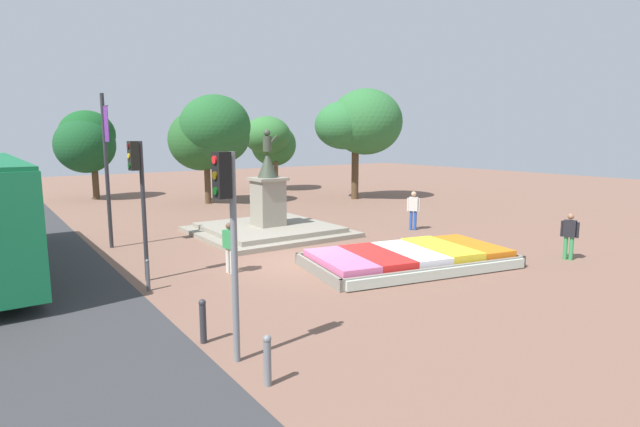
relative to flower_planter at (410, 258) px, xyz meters
The scene contains 16 objects.
ground_plane 3.70m from the flower_planter, 136.38° to the left, with size 85.75×85.75×0.00m, color brown.
flower_planter is the anchor object (origin of this frame).
statue_monument 7.28m from the flower_planter, 99.41° to the left, with size 5.77×5.77×4.36m.
traffic_light_near_crossing 8.56m from the flower_planter, 158.00° to the right, with size 0.41×0.30×3.85m.
traffic_light_mid_block 8.49m from the flower_planter, 157.28° to the left, with size 0.41×0.30×3.97m.
banner_pole 11.26m from the flower_planter, 131.51° to the left, with size 0.15×0.60×5.61m.
pedestrian_with_handbag 5.52m from the flower_planter, 26.34° to the right, with size 0.32×0.55×1.57m.
pedestrian_near_planter 5.71m from the flower_planter, 153.66° to the left, with size 0.34×0.54×1.55m.
pedestrian_crossing_plaza 6.27m from the flower_planter, 44.11° to the left, with size 0.41×0.47×1.71m.
kerb_bollard_south 8.58m from the flower_planter, 150.75° to the right, with size 0.14×0.14×0.89m.
kerb_bollard_mid_a 7.95m from the flower_planter, 165.93° to the right, with size 0.15×0.15×0.91m.
kerb_bollard_mid_b 7.93m from the flower_planter, 164.19° to the left, with size 0.11×0.11×0.87m.
park_tree_far_left 17.49m from the flower_planter, 56.65° to the left, with size 5.45×4.90×7.06m.
park_tree_behind_statue 24.84m from the flower_planter, 102.07° to the left, with size 3.82×4.07×5.71m.
park_tree_far_right 17.88m from the flower_planter, 87.99° to the left, with size 4.61×5.06×6.50m.
park_tree_street_side 23.55m from the flower_planter, 71.79° to the left, with size 4.39×4.00×5.51m.
Camera 1 is at (-8.52, -13.63, 4.13)m, focal length 28.00 mm.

